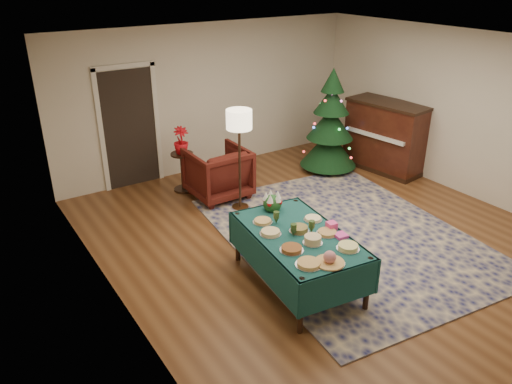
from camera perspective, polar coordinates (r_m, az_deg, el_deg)
room_shell at (r=6.72m, az=9.23°, el=4.52°), size 7.00×7.00×7.00m
doorway at (r=8.91m, az=-14.27°, el=7.40°), size 1.08×0.04×2.16m
rug at (r=7.43m, az=10.17°, el=-4.91°), size 3.64×4.52×0.02m
buffet_table at (r=6.05m, az=4.83°, el=-5.94°), size 1.26×1.91×0.70m
platter_0 at (r=5.40m, az=6.04°, el=-8.14°), size 0.29×0.29×0.04m
platter_1 at (r=5.44m, az=8.41°, el=-7.58°), size 0.34×0.34×0.15m
platter_2 at (r=5.74m, az=10.48°, el=-6.20°), size 0.26×0.26×0.06m
platter_3 at (r=5.64m, az=4.09°, el=-6.51°), size 0.27×0.27×0.05m
platter_4 at (r=5.79m, az=6.50°, el=-5.46°), size 0.23×0.23×0.09m
platter_5 at (r=6.01m, az=8.13°, el=-4.62°), size 0.26×0.26×0.04m
platter_6 at (r=5.95m, az=1.67°, el=-4.65°), size 0.26×0.26×0.05m
platter_7 at (r=6.02m, az=4.95°, el=-4.25°), size 0.25×0.25×0.07m
platter_8 at (r=6.30m, az=6.53°, el=-3.06°), size 0.24×0.24×0.04m
platter_9 at (r=6.20m, az=0.77°, el=-3.36°), size 0.25×0.25×0.04m
goblet_0 at (r=6.15m, az=2.34°, el=-2.91°), size 0.07×0.07×0.16m
goblet_1 at (r=5.98m, az=6.38°, el=-3.95°), size 0.07×0.07×0.16m
goblet_2 at (r=5.89m, az=4.31°, el=-4.33°), size 0.07×0.07×0.16m
napkin_stack at (r=5.98m, az=9.66°, el=-4.92°), size 0.16×0.16×0.04m
gift_box at (r=6.11m, az=8.63°, el=-3.84°), size 0.12×0.12×0.09m
centerpiece at (r=6.47m, az=1.89°, el=-1.11°), size 0.25×0.25×0.29m
armchair at (r=8.37m, az=-4.37°, el=2.47°), size 0.92×0.86×0.95m
floor_lamp at (r=7.62m, az=-1.94°, el=7.58°), size 0.40×0.40×1.64m
side_table at (r=8.72m, az=-8.34°, el=2.22°), size 0.39×0.39×0.69m
potted_plant at (r=8.55m, az=-8.53°, el=5.21°), size 0.26×0.46×0.26m
christmas_tree at (r=9.48m, az=8.48°, el=7.52°), size 1.30×1.30×1.94m
piano at (r=9.78m, az=14.57°, el=6.10°), size 0.90×1.59×1.31m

